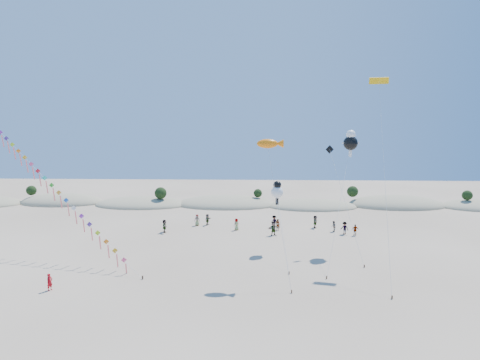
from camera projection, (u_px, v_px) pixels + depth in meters
name	position (u px, v px, depth m)	size (l,w,h in m)	color
ground	(184.00, 320.00, 30.97)	(160.00, 160.00, 0.00)	gray
dune_ridge	(232.00, 204.00, 75.60)	(145.30, 11.49, 5.57)	gray
kite_train	(46.00, 180.00, 46.55)	(25.41, 15.28, 17.26)	#3F2D1E
fish_kite	(270.00, 144.00, 39.79)	(3.24, 6.09, 13.62)	#3F2D1E
cartoon_kite_low	(277.00, 191.00, 47.81)	(1.61, 9.10, 8.39)	#3F2D1E
cartoon_kite_high	(351.00, 142.00, 48.47)	(5.51, 12.09, 14.41)	#3F2D1E
parafoil_kite	(379.00, 85.00, 44.18)	(2.85, 13.01, 20.24)	#3F2D1E
dark_kite	(338.00, 177.00, 46.70)	(3.24, 7.49, 12.61)	#3F2D1E
flyer_foreground	(50.00, 282.00, 36.50)	(0.58, 0.38, 1.59)	#AB0D16
beachgoers	(265.00, 224.00, 57.28)	(27.32, 6.75, 1.91)	slate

